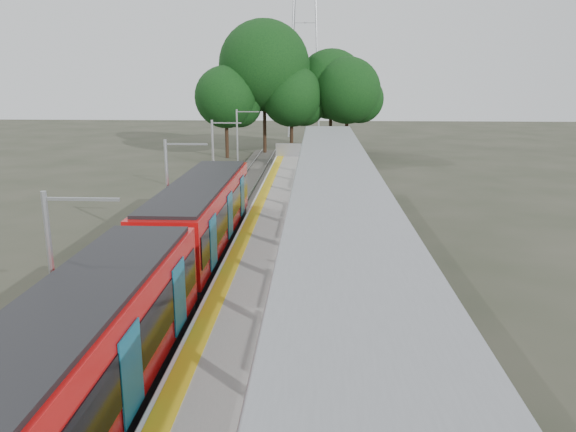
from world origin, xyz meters
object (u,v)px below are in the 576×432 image
object	(u,v)px
bench_mid	(335,238)
info_pillar_near	(346,268)
litter_bin	(323,219)
info_pillar_far	(333,241)
bench_far	(345,187)
bench_near	(350,357)
train	(159,266)

from	to	relation	value
bench_mid	info_pillar_near	bearing A→B (deg)	-69.85
litter_bin	info_pillar_far	bearing A→B (deg)	-85.86
bench_mid	bench_far	xyz separation A→B (m)	(1.00, 11.12, 0.09)
bench_near	info_pillar_near	distance (m)	5.95
bench_mid	litter_bin	size ratio (longest dim) A/B	1.55
bench_near	train	bearing A→B (deg)	141.54
bench_near	bench_mid	xyz separation A→B (m)	(-0.07, 10.47, 0.01)
bench_near	bench_far	bearing A→B (deg)	87.81
bench_mid	info_pillar_near	world-z (taller)	info_pillar_near
bench_far	litter_bin	distance (m)	7.90
train	bench_near	world-z (taller)	train
info_pillar_far	bench_far	bearing A→B (deg)	88.18
train	litter_bin	world-z (taller)	train
train	bench_near	size ratio (longest dim) A/B	19.57
bench_mid	bench_far	size ratio (longest dim) A/B	0.85
info_pillar_far	litter_bin	size ratio (longest dim) A/B	2.10
bench_far	info_pillar_near	bearing A→B (deg)	-82.19
bench_far	info_pillar_near	distance (m)	15.67
bench_near	litter_bin	xyz separation A→B (m)	(-0.55, 13.83, -0.03)
info_pillar_near	info_pillar_far	world-z (taller)	info_pillar_far
bench_far	info_pillar_far	distance (m)	12.88
bench_near	litter_bin	distance (m)	13.84
train	bench_near	xyz separation A→B (m)	(6.17, -4.95, -0.55)
info_pillar_near	litter_bin	world-z (taller)	info_pillar_near
bench_mid	litter_bin	distance (m)	3.39
bench_near	info_pillar_near	world-z (taller)	info_pillar_near
bench_near	info_pillar_far	bearing A→B (deg)	91.44
train	bench_far	world-z (taller)	train
info_pillar_far	bench_near	bearing A→B (deg)	-85.73
info_pillar_far	info_pillar_near	bearing A→B (deg)	-79.74
info_pillar_far	litter_bin	bearing A→B (deg)	97.24
bench_near	info_pillar_far	world-z (taller)	info_pillar_far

